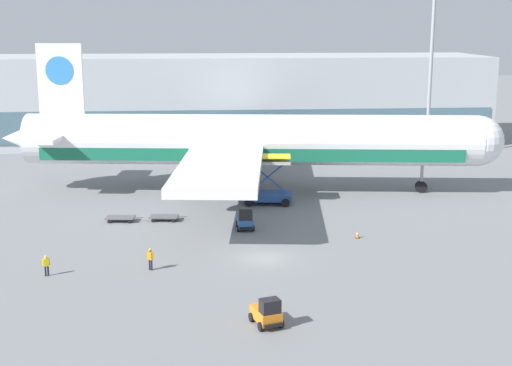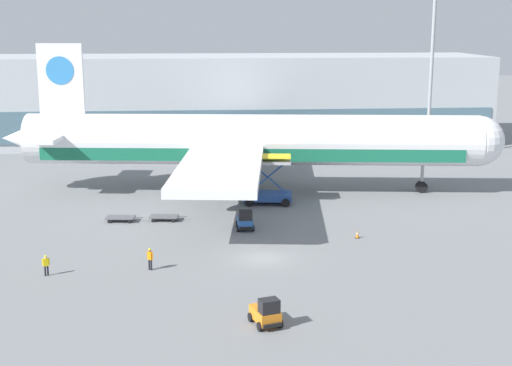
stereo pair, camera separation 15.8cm
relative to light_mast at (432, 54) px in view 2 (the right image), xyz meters
name	(u,v)px [view 2 (the right image)]	position (x,y,z in m)	size (l,w,h in m)	color
ground_plane	(263,258)	(-27.63, -42.67, -14.98)	(400.00, 400.00, 0.00)	slate
terminal_building	(208,99)	(-31.38, 17.55, -7.99)	(90.00, 18.20, 14.00)	#B2B7BC
light_mast	(432,54)	(0.00, 0.00, 0.00)	(2.80, 0.50, 26.20)	#9EA0A5
airplane_main	(245,142)	(-27.60, -18.19, -9.14)	(57.99, 48.60, 17.00)	white
scissor_lift_loader	(268,185)	(-25.52, -24.18, -12.96)	(5.50, 3.88, 5.27)	#284C99
baggage_tug_foreground	(266,313)	(-28.66, -56.15, -14.10)	(2.22, 2.74, 2.00)	orange
baggage_tug_mid	(245,221)	(-28.62, -34.07, -14.10)	(1.66, 2.47, 2.00)	#2D66B7
baggage_dolly_lead	(121,218)	(-40.78, -30.27, -14.59)	(3.76, 1.79, 0.48)	#56565B
baggage_dolly_second	(164,217)	(-36.48, -30.30, -14.59)	(3.76, 1.79, 0.48)	#56565B
ground_crew_near	(150,257)	(-36.91, -44.78, -13.91)	(0.49, 0.38, 1.81)	black
ground_crew_far	(46,264)	(-44.91, -45.48, -13.99)	(0.55, 0.32, 1.69)	black
traffic_cone_near	(357,234)	(-18.52, -37.63, -14.62)	(0.40, 0.40, 0.74)	black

